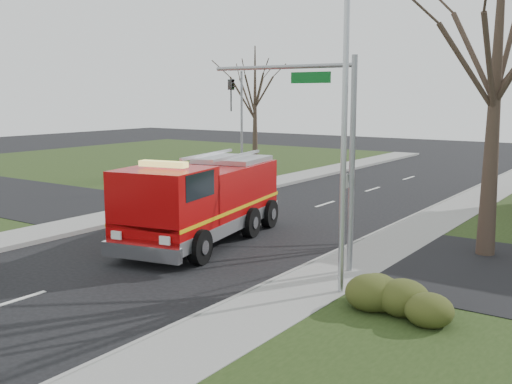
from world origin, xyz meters
The scene contains 10 objects.
ground centered at (0.00, 0.00, 0.00)m, with size 120.00×120.00×0.00m, color black.
sidewalk_right centered at (6.20, 0.00, 0.07)m, with size 2.40×80.00×0.15m, color gray.
sidewalk_left centered at (-6.20, 0.00, 0.07)m, with size 2.40×80.00×0.15m, color gray.
hedge_corner centered at (9.00, -1.00, 0.58)m, with size 2.80×2.00×0.90m, color #374017.
bare_tree_near centered at (9.50, 6.00, 7.41)m, with size 6.00×6.00×12.00m.
bare_tree_left centered at (-10.00, 20.00, 5.56)m, with size 4.50×4.50×9.00m.
traffic_signal_mast centered at (5.21, 1.50, 4.71)m, with size 5.29×0.18×6.80m.
streetlight_pole centered at (7.14, -0.50, 4.55)m, with size 1.48×0.16×8.40m.
utility_pole_far centered at (-6.80, 14.00, 3.50)m, with size 0.14×0.14×7.00m, color gray.
fire_engine centered at (-0.08, 2.16, 1.54)m, with size 4.61×8.86×3.41m.
Camera 1 is at (14.46, -15.14, 5.62)m, focal length 42.00 mm.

